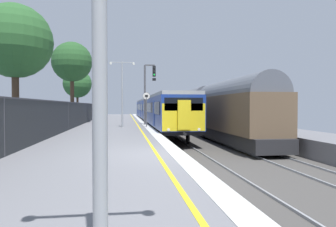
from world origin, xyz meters
The scene contains 10 objects.
ground centered at (2.64, 0.00, -0.61)m, with size 17.40×110.00×1.21m.
commuter_train_at_platform centered at (2.10, 27.56, 1.27)m, with size 2.83×40.26×3.81m.
freight_train_adjacent_track centered at (6.10, 16.54, 1.48)m, with size 2.60×25.80×4.55m.
signal_gantry centered at (0.60, 17.60, 3.43)m, with size 1.10×0.24×5.53m.
speed_limit_sign centered at (0.25, 14.09, 1.79)m, with size 0.59×0.08×2.82m.
platform_lamp_mid centered at (-1.68, 14.16, 3.15)m, with size 2.00×0.20×5.29m.
platform_back_fence centered at (-5.45, 0.00, 1.05)m, with size 0.07×99.00×2.02m.
background_tree_left centered at (-6.71, 21.15, 5.98)m, with size 3.95×3.95×8.10m.
background_tree_centre centered at (-8.30, 35.05, 4.83)m, with size 4.05×4.05×6.97m.
background_tree_right centered at (-7.67, 7.97, 5.30)m, with size 4.22×4.22×7.53m.
Camera 1 is at (-1.45, -10.94, 1.69)m, focal length 33.20 mm.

